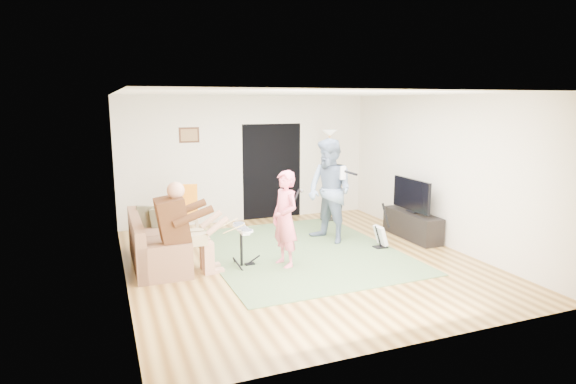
% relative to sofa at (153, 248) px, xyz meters
% --- Properties ---
extents(floor, '(6.00, 6.00, 0.00)m').
position_rel_sofa_xyz_m(floor, '(2.29, -0.73, -0.26)').
color(floor, brown).
rests_on(floor, ground).
extents(walls, '(5.50, 6.00, 2.70)m').
position_rel_sofa_xyz_m(walls, '(2.29, -0.73, 1.09)').
color(walls, beige).
rests_on(walls, floor).
extents(ceiling, '(6.00, 6.00, 0.00)m').
position_rel_sofa_xyz_m(ceiling, '(2.29, -0.73, 2.44)').
color(ceiling, white).
rests_on(ceiling, walls).
extents(window_blinds, '(0.00, 2.05, 2.05)m').
position_rel_sofa_xyz_m(window_blinds, '(-0.46, -0.53, 1.29)').
color(window_blinds, '#9B672F').
rests_on(window_blinds, walls).
extents(doorway, '(2.10, 0.00, 2.10)m').
position_rel_sofa_xyz_m(doorway, '(2.84, 2.26, 0.79)').
color(doorway, black).
rests_on(doorway, walls).
extents(picture_frame, '(0.42, 0.03, 0.32)m').
position_rel_sofa_xyz_m(picture_frame, '(1.04, 2.26, 1.64)').
color(picture_frame, '#3F2314').
rests_on(picture_frame, walls).
extents(area_rug, '(3.25, 3.98, 0.02)m').
position_rel_sofa_xyz_m(area_rug, '(2.45, -0.27, -0.25)').
color(area_rug, '#506B41').
rests_on(area_rug, floor).
extents(sofa, '(0.79, 1.92, 0.78)m').
position_rel_sofa_xyz_m(sofa, '(0.00, 0.00, 0.00)').
color(sofa, '#865D43').
rests_on(sofa, floor).
extents(drummer, '(0.93, 0.52, 1.43)m').
position_rel_sofa_xyz_m(drummer, '(0.42, -0.65, 0.30)').
color(drummer, '#4D2B15').
rests_on(drummer, sofa).
extents(drum_kit, '(0.36, 0.65, 0.67)m').
position_rel_sofa_xyz_m(drum_kit, '(1.29, -0.65, 0.03)').
color(drum_kit, black).
rests_on(drum_kit, floor).
extents(singer, '(0.48, 0.62, 1.53)m').
position_rel_sofa_xyz_m(singer, '(1.94, -0.87, 0.51)').
color(singer, '#F76B83').
rests_on(singer, floor).
extents(microphone, '(0.06, 0.06, 0.24)m').
position_rel_sofa_xyz_m(microphone, '(2.14, -0.87, 0.89)').
color(microphone, black).
rests_on(microphone, singer).
extents(guitarist, '(1.00, 1.12, 1.92)m').
position_rel_sofa_xyz_m(guitarist, '(3.19, 0.09, 0.70)').
color(guitarist, slate).
rests_on(guitarist, floor).
extents(guitar_held, '(0.13, 0.60, 0.26)m').
position_rel_sofa_xyz_m(guitar_held, '(3.39, 0.09, 1.05)').
color(guitar_held, white).
rests_on(guitar_held, guitarist).
extents(guitar_spare, '(0.30, 0.27, 0.82)m').
position_rel_sofa_xyz_m(guitar_spare, '(3.87, -0.62, -0.02)').
color(guitar_spare, black).
rests_on(guitar_spare, floor).
extents(torchiere_lamp, '(0.35, 0.35, 1.98)m').
position_rel_sofa_xyz_m(torchiere_lamp, '(3.91, 1.58, 1.10)').
color(torchiere_lamp, black).
rests_on(torchiere_lamp, floor).
extents(dining_chair, '(0.54, 0.57, 1.08)m').
position_rel_sofa_xyz_m(dining_chair, '(0.68, 0.92, 0.13)').
color(dining_chair, tan).
rests_on(dining_chair, floor).
extents(tv_cabinet, '(0.40, 1.40, 0.50)m').
position_rel_sofa_xyz_m(tv_cabinet, '(4.79, -0.26, -0.01)').
color(tv_cabinet, black).
rests_on(tv_cabinet, floor).
extents(television, '(0.06, 1.07, 0.60)m').
position_rel_sofa_xyz_m(television, '(4.74, -0.26, 0.59)').
color(television, black).
rests_on(television, tv_cabinet).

